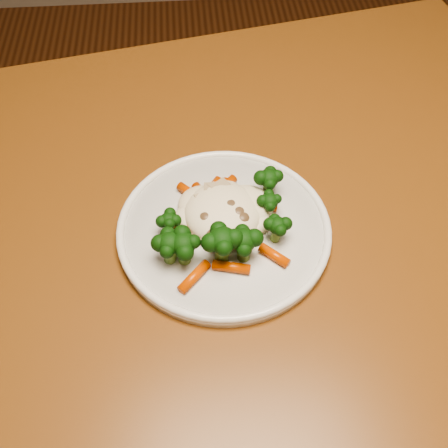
{
  "coord_description": "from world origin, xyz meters",
  "views": [
    {
      "loc": [
        0.08,
        -0.79,
        1.31
      ],
      "look_at": [
        0.12,
        -0.36,
        0.77
      ],
      "focal_mm": 45.0,
      "sensor_mm": 36.0,
      "label": 1
    }
  ],
  "objects": [
    {
      "name": "dining_table",
      "position": [
        0.06,
        -0.35,
        0.65
      ],
      "size": [
        1.32,
        1.01,
        0.75
      ],
      "rotation": [
        0.0,
        0.0,
        0.2
      ],
      "color": "brown",
      "rests_on": "ground"
    },
    {
      "name": "plate",
      "position": [
        0.12,
        -0.36,
        0.76
      ],
      "size": [
        0.26,
        0.26,
        0.01
      ],
      "primitive_type": "cylinder",
      "color": "white",
      "rests_on": "dining_table"
    },
    {
      "name": "meal",
      "position": [
        0.11,
        -0.37,
        0.78
      ],
      "size": [
        0.17,
        0.18,
        0.05
      ],
      "color": "#FFF1CB",
      "rests_on": "plate"
    }
  ]
}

